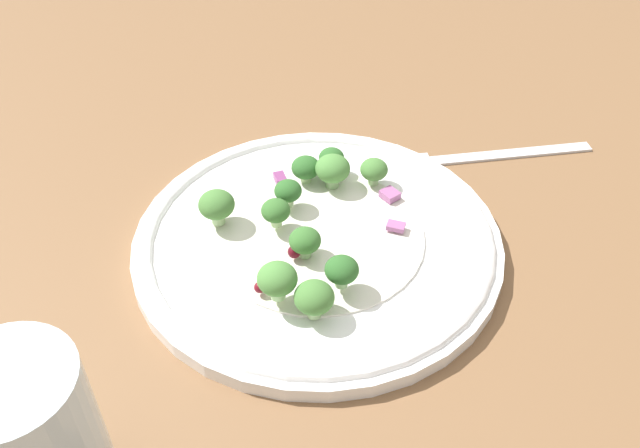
% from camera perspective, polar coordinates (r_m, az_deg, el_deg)
% --- Properties ---
extents(ground_plane, '(1.80, 1.80, 0.02)m').
position_cam_1_polar(ground_plane, '(0.53, -2.02, -3.69)').
color(ground_plane, brown).
extents(plate, '(0.28, 0.28, 0.02)m').
position_cam_1_polar(plate, '(0.53, 0.00, -1.49)').
color(plate, white).
rests_on(plate, ground_plane).
extents(dressing_pool, '(0.16, 0.16, 0.00)m').
position_cam_1_polar(dressing_pool, '(0.52, 0.00, -1.14)').
color(dressing_pool, white).
rests_on(dressing_pool, plate).
extents(broccoli_floret_0, '(0.02, 0.02, 0.02)m').
position_cam_1_polar(broccoli_floret_0, '(0.47, 1.41, -4.06)').
color(broccoli_floret_0, '#8EB77A').
rests_on(broccoli_floret_0, plate).
extents(broccoli_floret_1, '(0.02, 0.02, 0.02)m').
position_cam_1_polar(broccoli_floret_1, '(0.57, -1.18, 4.63)').
color(broccoli_floret_1, '#ADD18E').
rests_on(broccoli_floret_1, plate).
extents(broccoli_floret_2, '(0.02, 0.02, 0.02)m').
position_cam_1_polar(broccoli_floret_2, '(0.58, 0.96, 5.43)').
color(broccoli_floret_2, '#8EB77A').
rests_on(broccoli_floret_2, plate).
extents(broccoli_floret_3, '(0.02, 0.02, 0.02)m').
position_cam_1_polar(broccoli_floret_3, '(0.57, 4.47, 4.46)').
color(broccoli_floret_3, '#9EC684').
rests_on(broccoli_floret_3, plate).
extents(broccoli_floret_4, '(0.02, 0.02, 0.02)m').
position_cam_1_polar(broccoli_floret_4, '(0.52, -3.74, 1.03)').
color(broccoli_floret_4, '#ADD18E').
rests_on(broccoli_floret_4, plate).
extents(broccoli_floret_5, '(0.02, 0.02, 0.02)m').
position_cam_1_polar(broccoli_floret_5, '(0.54, -2.65, 2.70)').
color(broccoli_floret_5, '#ADD18E').
rests_on(broccoli_floret_5, plate).
extents(broccoli_floret_6, '(0.02, 0.02, 0.02)m').
position_cam_1_polar(broccoli_floret_6, '(0.50, -1.35, -1.47)').
color(broccoli_floret_6, '#8EB77A').
rests_on(broccoli_floret_6, plate).
extents(broccoli_floret_7, '(0.03, 0.03, 0.03)m').
position_cam_1_polar(broccoli_floret_7, '(0.46, -3.54, -4.59)').
color(broccoli_floret_7, '#9EC684').
rests_on(broccoli_floret_7, plate).
extents(broccoli_floret_8, '(0.03, 0.03, 0.03)m').
position_cam_1_polar(broccoli_floret_8, '(0.53, -8.52, 1.53)').
color(broccoli_floret_8, '#ADD18E').
rests_on(broccoli_floret_8, plate).
extents(broccoli_floret_9, '(0.03, 0.03, 0.03)m').
position_cam_1_polar(broccoli_floret_9, '(0.46, -0.49, -6.13)').
color(broccoli_floret_9, '#ADD18E').
rests_on(broccoli_floret_9, plate).
extents(broccoli_floret_10, '(0.03, 0.03, 0.03)m').
position_cam_1_polar(broccoli_floret_10, '(0.56, 1.05, 4.54)').
color(broccoli_floret_10, '#8EB77A').
rests_on(broccoli_floret_10, plate).
extents(cranberry_0, '(0.01, 0.01, 0.01)m').
position_cam_1_polar(cranberry_0, '(0.48, -0.19, -5.72)').
color(cranberry_0, maroon).
rests_on(cranberry_0, plate).
extents(cranberry_1, '(0.01, 0.01, 0.01)m').
position_cam_1_polar(cranberry_1, '(0.48, -5.00, -5.23)').
color(cranberry_1, maroon).
rests_on(cranberry_1, plate).
extents(cranberry_2, '(0.01, 0.01, 0.01)m').
position_cam_1_polar(cranberry_2, '(0.50, -2.14, -2.31)').
color(cranberry_2, '#4C0A14').
rests_on(cranberry_2, plate).
extents(onion_bit_0, '(0.02, 0.02, 0.00)m').
position_cam_1_polar(onion_bit_0, '(0.53, 6.27, -0.18)').
color(onion_bit_0, '#A35B93').
rests_on(onion_bit_0, plate).
extents(onion_bit_1, '(0.01, 0.02, 0.01)m').
position_cam_1_polar(onion_bit_1, '(0.57, -3.30, 3.75)').
color(onion_bit_1, '#843D75').
rests_on(onion_bit_1, plate).
extents(onion_bit_2, '(0.01, 0.01, 0.01)m').
position_cam_1_polar(onion_bit_2, '(0.56, 5.68, 2.50)').
color(onion_bit_2, '#A35B93').
rests_on(onion_bit_2, plate).
extents(fork, '(0.17, 0.10, 0.01)m').
position_cam_1_polar(fork, '(0.64, 13.00, 5.50)').
color(fork, silver).
rests_on(fork, ground_plane).
extents(water_glass, '(0.07, 0.07, 0.11)m').
position_cam_1_polar(water_glass, '(0.39, -22.46, -16.43)').
color(water_glass, silver).
rests_on(water_glass, ground_plane).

